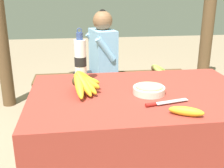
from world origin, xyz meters
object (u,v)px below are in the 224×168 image
(banana_bunch_ripe, at_px, (83,81))
(knife, at_px, (161,103))
(loose_banana_front, at_px, (186,111))
(banana_bunch_green, at_px, (157,68))
(wooden_bench, at_px, (112,81))
(water_bottle, at_px, (80,60))
(serving_bowl, at_px, (149,89))
(seated_vendor, at_px, (99,56))

(banana_bunch_ripe, relative_size, knife, 1.36)
(loose_banana_front, distance_m, banana_bunch_green, 1.72)
(wooden_bench, bearing_deg, water_bottle, -107.55)
(banana_bunch_ripe, height_order, water_bottle, water_bottle)
(water_bottle, xyz_separation_m, wooden_bench, (0.35, 1.10, -0.51))
(banana_bunch_ripe, xyz_separation_m, banana_bunch_green, (0.81, 1.29, -0.32))
(serving_bowl, relative_size, loose_banana_front, 1.10)
(water_bottle, xyz_separation_m, seated_vendor, (0.20, 1.05, -0.23))
(banana_bunch_ripe, distance_m, loose_banana_front, 0.59)
(banana_bunch_ripe, xyz_separation_m, water_bottle, (-0.01, 0.19, 0.07))
(loose_banana_front, distance_m, wooden_bench, 1.70)
(serving_bowl, distance_m, seated_vendor, 1.33)
(wooden_bench, bearing_deg, banana_bunch_green, 0.20)
(banana_bunch_ripe, height_order, seated_vendor, seated_vendor)
(serving_bowl, distance_m, loose_banana_front, 0.32)
(banana_bunch_ripe, relative_size, seated_vendor, 0.30)
(knife, distance_m, banana_bunch_green, 1.60)
(wooden_bench, height_order, seated_vendor, seated_vendor)
(loose_banana_front, relative_size, knife, 0.70)
(banana_bunch_green, bearing_deg, water_bottle, -126.80)
(knife, bearing_deg, serving_bowl, 84.24)
(wooden_bench, bearing_deg, seated_vendor, -163.67)
(water_bottle, height_order, knife, water_bottle)
(loose_banana_front, xyz_separation_m, wooden_bench, (-0.12, 1.66, -0.39))
(banana_bunch_green, bearing_deg, seated_vendor, -175.99)
(knife, relative_size, banana_bunch_green, 0.95)
(knife, xyz_separation_m, wooden_bench, (-0.04, 1.52, -0.38))
(water_bottle, relative_size, loose_banana_front, 2.06)
(banana_bunch_ripe, relative_size, banana_bunch_green, 1.29)
(banana_bunch_ripe, height_order, loose_banana_front, banana_bunch_ripe)
(knife, height_order, wooden_bench, knife)
(loose_banana_front, bearing_deg, banana_bunch_green, 77.91)
(water_bottle, relative_size, banana_bunch_green, 1.36)
(banana_bunch_green, bearing_deg, banana_bunch_ripe, -122.31)
(banana_bunch_ripe, xyz_separation_m, knife, (0.38, -0.23, -0.06))
(serving_bowl, height_order, banana_bunch_green, serving_bowl)
(loose_banana_front, height_order, wooden_bench, loose_banana_front)
(water_bottle, height_order, seated_vendor, seated_vendor)
(loose_banana_front, relative_size, seated_vendor, 0.15)
(water_bottle, bearing_deg, banana_bunch_ripe, -88.21)
(seated_vendor, bearing_deg, banana_bunch_ripe, 68.19)
(serving_bowl, distance_m, banana_bunch_green, 1.45)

